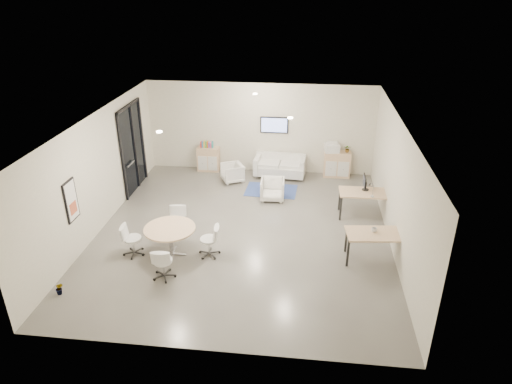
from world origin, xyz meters
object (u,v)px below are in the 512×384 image
object	(u,v)px
armchair_right	(272,188)
desk_front	(377,236)
loveseat	(280,167)
desk_rear	(366,195)
round_table	(170,231)
sideboard_right	(337,164)
sideboard_left	(209,159)
armchair_left	(232,172)

from	to	relation	value
armchair_right	desk_front	distance (m)	4.26
loveseat	desk_rear	distance (m)	3.83
loveseat	round_table	xyz separation A→B (m)	(-2.42, -5.39, 0.35)
sideboard_right	armchair_right	distance (m)	2.98
sideboard_left	desk_front	size ratio (longest dim) A/B	0.56
sideboard_left	desk_front	world-z (taller)	sideboard_left
sideboard_left	sideboard_right	bearing A→B (deg)	-0.21
loveseat	desk_front	distance (m)	5.76
armchair_left	desk_front	size ratio (longest dim) A/B	0.44
sideboard_right	desk_front	size ratio (longest dim) A/B	0.58
loveseat	desk_rear	xyz separation A→B (m)	(2.67, -2.73, 0.36)
sideboard_right	loveseat	xyz separation A→B (m)	(-2.00, -0.20, -0.10)
sideboard_left	desk_rear	size ratio (longest dim) A/B	0.58
desk_rear	desk_front	bearing A→B (deg)	-89.56
sideboard_right	armchair_left	distance (m)	3.71
armchair_left	round_table	world-z (taller)	round_table
armchair_left	armchair_right	distance (m)	1.95
sideboard_right	desk_front	bearing A→B (deg)	-82.18
desk_front	round_table	distance (m)	5.15
desk_front	desk_rear	bearing A→B (deg)	85.24
loveseat	round_table	bearing A→B (deg)	-109.23
sideboard_right	loveseat	distance (m)	2.01
loveseat	desk_rear	bearing A→B (deg)	-40.63
armchair_left	armchair_right	world-z (taller)	armchair_right
sideboard_right	round_table	bearing A→B (deg)	-128.35
armchair_left	round_table	size ratio (longest dim) A/B	0.54
sideboard_left	armchair_left	world-z (taller)	sideboard_left
armchair_left	sideboard_right	bearing A→B (deg)	77.06
sideboard_left	armchair_right	bearing A→B (deg)	-40.14
armchair_right	desk_front	bearing A→B (deg)	-49.77
armchair_left	armchair_right	bearing A→B (deg)	24.03
desk_rear	sideboard_left	bearing A→B (deg)	150.20
loveseat	desk_front	xyz separation A→B (m)	(2.72, -5.07, 0.35)
sideboard_right	armchair_left	xyz separation A→B (m)	(-3.61, -0.85, -0.11)
desk_rear	round_table	size ratio (longest dim) A/B	1.18
sideboard_left	sideboard_right	xyz separation A→B (m)	(4.62, -0.02, 0.02)
desk_rear	round_table	bearing A→B (deg)	-153.16
armchair_right	desk_front	xyz separation A→B (m)	(2.84, -3.16, 0.33)
sideboard_right	round_table	world-z (taller)	sideboard_right
sideboard_right	desk_front	xyz separation A→B (m)	(0.72, -5.26, 0.25)
desk_rear	loveseat	bearing A→B (deg)	133.66
desk_rear	desk_front	world-z (taller)	desk_rear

